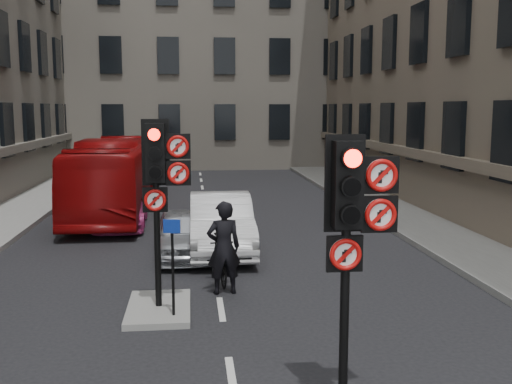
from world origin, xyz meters
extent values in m
cube|color=gray|center=(7.20, 12.00, 0.08)|extent=(3.00, 50.00, 0.16)
cube|color=gray|center=(-1.20, 5.00, 0.06)|extent=(1.20, 2.00, 0.12)
cube|color=slate|center=(0.00, 38.00, 10.00)|extent=(30.00, 14.00, 20.00)
cylinder|color=black|center=(1.40, 1.00, 1.20)|extent=(0.12, 0.12, 2.40)
cube|color=black|center=(1.40, 1.00, 2.95)|extent=(0.36, 0.28, 1.10)
cube|color=black|center=(1.40, 1.13, 2.95)|extent=(0.52, 0.03, 1.25)
cylinder|color=#FF1407|center=(1.40, 0.76, 3.30)|extent=(0.22, 0.01, 0.22)
cylinder|color=black|center=(1.40, 0.76, 2.95)|extent=(0.22, 0.01, 0.22)
cylinder|color=black|center=(1.40, 0.76, 2.60)|extent=(0.22, 0.01, 0.22)
cube|color=black|center=(1.82, 0.98, 3.07)|extent=(0.47, 0.05, 0.47)
cylinder|color=white|center=(1.82, 0.94, 3.07)|extent=(0.41, 0.02, 0.41)
torus|color=#BF0C0A|center=(1.82, 0.93, 3.07)|extent=(0.41, 0.06, 0.41)
cube|color=#BF0C0A|center=(1.82, 0.92, 3.07)|extent=(0.25, 0.01, 0.25)
cube|color=black|center=(1.82, 0.98, 2.57)|extent=(0.47, 0.05, 0.47)
cylinder|color=white|center=(1.82, 0.94, 2.57)|extent=(0.41, 0.02, 0.41)
torus|color=#BF0C0A|center=(1.82, 0.93, 2.57)|extent=(0.41, 0.06, 0.41)
cube|color=#BF0C0A|center=(1.82, 0.92, 2.57)|extent=(0.25, 0.01, 0.25)
cube|color=black|center=(1.38, 0.98, 2.07)|extent=(0.47, 0.05, 0.47)
cylinder|color=white|center=(1.38, 0.94, 2.07)|extent=(0.41, 0.02, 0.41)
torus|color=#BF0C0A|center=(1.38, 0.93, 2.07)|extent=(0.41, 0.06, 0.41)
cube|color=#BF0C0A|center=(1.38, 0.92, 2.07)|extent=(0.25, 0.01, 0.25)
cylinder|color=black|center=(-1.20, 5.00, 1.32)|extent=(0.12, 0.12, 2.40)
cube|color=black|center=(-1.20, 5.00, 3.07)|extent=(0.36, 0.28, 1.10)
cube|color=black|center=(-1.20, 5.13, 3.07)|extent=(0.52, 0.03, 1.25)
cylinder|color=#FF1407|center=(-1.20, 4.75, 3.42)|extent=(0.22, 0.02, 0.22)
cylinder|color=black|center=(-1.20, 4.75, 3.07)|extent=(0.22, 0.02, 0.22)
cylinder|color=black|center=(-1.20, 4.75, 2.72)|extent=(0.22, 0.02, 0.22)
cube|color=black|center=(-0.78, 4.98, 3.19)|extent=(0.47, 0.05, 0.47)
cylinder|color=white|center=(-0.78, 4.94, 3.19)|extent=(0.41, 0.02, 0.41)
torus|color=#BF0C0A|center=(-0.78, 4.92, 3.19)|extent=(0.41, 0.06, 0.41)
cube|color=#BF0C0A|center=(-0.78, 4.92, 3.19)|extent=(0.25, 0.02, 0.25)
cube|color=black|center=(-0.78, 4.98, 2.69)|extent=(0.47, 0.05, 0.47)
cylinder|color=white|center=(-0.78, 4.94, 2.69)|extent=(0.41, 0.02, 0.41)
torus|color=#BF0C0A|center=(-0.78, 4.92, 2.69)|extent=(0.41, 0.06, 0.41)
cube|color=#BF0C0A|center=(-0.78, 4.92, 2.69)|extent=(0.25, 0.02, 0.25)
cube|color=black|center=(-1.22, 4.98, 2.19)|extent=(0.47, 0.05, 0.47)
cylinder|color=white|center=(-1.22, 4.94, 2.19)|extent=(0.41, 0.02, 0.41)
torus|color=#BF0C0A|center=(-1.22, 4.92, 2.19)|extent=(0.41, 0.06, 0.41)
cube|color=#BF0C0A|center=(-1.22, 4.92, 2.19)|extent=(0.25, 0.02, 0.25)
imported|color=#A5A8AC|center=(-0.79, 9.29, 0.61)|extent=(1.66, 3.67, 1.22)
imported|color=silver|center=(0.25, 9.76, 0.78)|extent=(1.67, 4.73, 1.56)
imported|color=#C93B82|center=(-2.85, 13.61, 0.58)|extent=(1.74, 4.05, 1.16)
imported|color=maroon|center=(-3.35, 16.01, 1.39)|extent=(2.39, 10.00, 2.78)
imported|color=black|center=(0.06, 6.85, 0.54)|extent=(0.71, 1.83, 1.07)
imported|color=black|center=(0.12, 6.00, 0.99)|extent=(0.79, 0.58, 1.98)
cylinder|color=black|center=(-0.90, 4.43, 1.00)|extent=(0.05, 0.05, 1.76)
cube|color=navy|center=(-0.90, 4.39, 1.79)|extent=(0.31, 0.10, 0.25)
camera|label=1|loc=(-0.54, -6.26, 3.91)|focal=42.00mm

